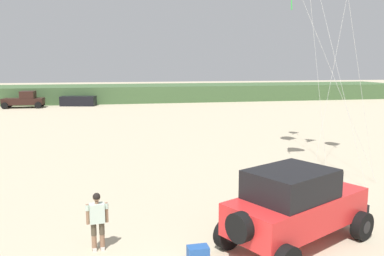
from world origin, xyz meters
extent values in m
cube|color=#426038|center=(-4.30, 49.65, 1.09)|extent=(90.00, 9.53, 2.18)
cube|color=red|center=(3.15, 2.61, 1.01)|extent=(4.76, 3.64, 0.90)
cube|color=red|center=(4.62, 3.36, 1.38)|extent=(1.75, 2.01, 0.12)
cube|color=black|center=(2.84, 2.45, 1.86)|extent=(2.85, 2.61, 0.80)
cube|color=black|center=(3.91, 2.99, 1.82)|extent=(0.85, 1.53, 0.72)
cube|color=black|center=(5.18, 3.64, 0.74)|extent=(1.00, 1.70, 0.28)
cylinder|color=black|center=(1.09, 1.55, 1.11)|extent=(0.62, 0.82, 0.77)
cylinder|color=black|center=(4.24, 4.32, 0.42)|extent=(0.88, 0.65, 0.84)
cylinder|color=black|center=(4.24, 4.32, 0.42)|extent=(0.48, 0.46, 0.38)
cylinder|color=black|center=(5.18, 2.49, 0.42)|extent=(0.88, 0.65, 0.84)
cylinder|color=black|center=(5.18, 2.49, 0.42)|extent=(0.48, 0.46, 0.38)
cylinder|color=black|center=(1.13, 2.73, 0.42)|extent=(0.88, 0.65, 0.84)
cylinder|color=black|center=(1.13, 2.73, 0.42)|extent=(0.48, 0.46, 0.38)
cylinder|color=#8C664C|center=(-2.55, 3.31, 0.25)|extent=(0.14, 0.14, 0.49)
cylinder|color=#4C4233|center=(-2.55, 3.31, 0.64)|extent=(0.15, 0.15, 0.36)
cube|color=silver|center=(-2.55, 3.35, 0.05)|extent=(0.13, 0.27, 0.10)
cylinder|color=#8C664C|center=(-2.33, 3.33, 0.25)|extent=(0.14, 0.14, 0.49)
cylinder|color=#4C4233|center=(-2.33, 3.33, 0.64)|extent=(0.15, 0.15, 0.36)
cube|color=silver|center=(-2.33, 3.37, 0.05)|extent=(0.13, 0.27, 0.10)
cube|color=silver|center=(-2.44, 3.32, 1.09)|extent=(0.42, 0.30, 0.54)
cylinder|color=#8C664C|center=(-2.69, 3.29, 1.08)|extent=(0.09, 0.09, 0.56)
cylinder|color=silver|center=(-2.69, 3.29, 1.27)|extent=(0.11, 0.11, 0.16)
cylinder|color=#8C664C|center=(-2.18, 3.34, 1.08)|extent=(0.09, 0.09, 0.56)
cylinder|color=silver|center=(-2.18, 3.34, 1.27)|extent=(0.11, 0.11, 0.16)
cylinder|color=#8C664C|center=(-2.44, 3.32, 1.40)|extent=(0.10, 0.10, 0.08)
sphere|color=#8C664C|center=(-2.44, 3.32, 1.54)|extent=(0.21, 0.21, 0.21)
sphere|color=black|center=(-2.44, 3.30, 1.56)|extent=(0.21, 0.21, 0.21)
cube|color=#23519E|center=(0.17, 2.21, 0.19)|extent=(0.57, 0.37, 0.38)
cube|color=black|center=(-12.19, 42.79, 0.76)|extent=(4.65, 2.03, 0.76)
cube|color=black|center=(-11.64, 42.78, 1.56)|extent=(1.65, 1.84, 0.84)
cylinder|color=black|center=(-10.31, 43.79, 0.38)|extent=(0.77, 0.28, 0.76)
cylinder|color=black|center=(-10.37, 41.69, 0.38)|extent=(0.77, 0.28, 0.76)
cylinder|color=black|center=(-14.01, 43.89, 0.38)|extent=(0.77, 0.28, 0.76)
cylinder|color=black|center=(-14.07, 41.80, 0.38)|extent=(0.77, 0.28, 0.76)
cube|color=black|center=(-5.98, 43.88, 0.60)|extent=(4.47, 2.56, 1.20)
cylinder|color=green|center=(6.22, 10.09, 8.03)|extent=(0.05, 0.20, 0.92)
cylinder|color=silver|center=(7.83, 8.77, 4.44)|extent=(2.95, 2.65, 8.78)
cylinder|color=silver|center=(8.47, 12.09, 6.70)|extent=(0.22, 3.51, 13.31)
cylinder|color=silver|center=(7.73, 9.32, 6.49)|extent=(1.26, 5.07, 12.88)
cylinder|color=silver|center=(8.35, 9.75, 5.28)|extent=(2.69, 1.83, 10.46)
cylinder|color=silver|center=(8.38, 8.78, 7.41)|extent=(1.98, 2.21, 14.72)
camera|label=1|loc=(-1.96, -7.45, 5.14)|focal=37.32mm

